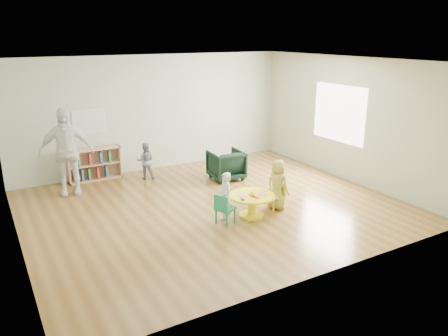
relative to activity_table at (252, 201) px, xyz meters
name	(u,v)px	position (x,y,z in m)	size (l,w,h in m)	color
room	(213,111)	(-0.38, 0.77, 1.60)	(7.10, 7.00, 2.80)	brown
activity_table	(252,201)	(0.00, 0.00, 0.00)	(0.85, 0.85, 0.47)	yellow
kid_chair_left	(224,208)	(-0.62, -0.03, 0.00)	(0.39, 0.39, 0.56)	#18855B
kid_chair_right	(278,194)	(0.66, 0.08, -0.02)	(0.32, 0.32, 0.52)	yellow
bookshelf	(94,164)	(-2.01, 3.63, 0.07)	(1.20, 0.30, 0.75)	tan
alphabet_poster	(89,122)	(-1.99, 3.75, 1.06)	(0.74, 0.01, 0.54)	white
armchair	(226,165)	(0.68, 2.12, 0.05)	(0.73, 0.75, 0.68)	black
child_left	(225,198)	(-0.56, 0.02, 0.17)	(0.34, 0.22, 0.93)	silver
child_right	(278,184)	(0.64, 0.07, 0.20)	(0.48, 0.31, 0.99)	#FEFB1C
toddler	(146,161)	(-0.93, 3.08, 0.14)	(0.42, 0.33, 0.87)	#171C3A
adult_caretaker	(66,152)	(-2.69, 2.93, 0.63)	(1.09, 0.45, 1.85)	white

